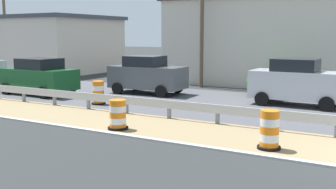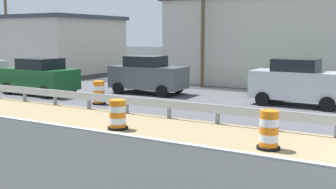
% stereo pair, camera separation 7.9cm
% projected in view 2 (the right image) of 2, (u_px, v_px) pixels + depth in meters
% --- Properties ---
extents(traffic_barrel_nearest, '(0.66, 0.66, 1.11)m').
position_uv_depth(traffic_barrel_nearest, '(269.00, 132.00, 11.55)').
color(traffic_barrel_nearest, orange).
rests_on(traffic_barrel_nearest, ground).
extents(traffic_barrel_close, '(0.70, 0.70, 1.01)m').
position_uv_depth(traffic_barrel_close, '(118.00, 116.00, 14.02)').
color(traffic_barrel_close, orange).
rests_on(traffic_barrel_close, ground).
extents(traffic_barrel_mid, '(0.65, 0.65, 1.08)m').
position_uv_depth(traffic_barrel_mid, '(99.00, 94.00, 19.04)').
color(traffic_barrel_mid, orange).
rests_on(traffic_barrel_mid, ground).
extents(car_mid_far_lane, '(2.21, 4.15, 2.06)m').
position_uv_depth(car_mid_far_lane, '(148.00, 75.00, 22.41)').
color(car_mid_far_lane, '#4C5156').
rests_on(car_mid_far_lane, ground).
extents(car_trailing_far_lane, '(2.20, 4.41, 1.95)m').
position_uv_depth(car_trailing_far_lane, '(39.00, 76.00, 22.13)').
color(car_trailing_far_lane, '#195128').
rests_on(car_trailing_far_lane, ground).
extents(car_distant_a, '(1.98, 4.23, 2.13)m').
position_uv_depth(car_distant_a, '(299.00, 83.00, 18.54)').
color(car_distant_a, silver).
rests_on(car_distant_a, ground).
extents(roadside_shop_near, '(8.56, 13.04, 5.66)m').
position_uv_depth(roadside_shop_near, '(275.00, 40.00, 27.42)').
color(roadside_shop_near, beige).
rests_on(roadside_shop_near, ground).
extents(roadside_shop_far, '(8.79, 13.51, 4.76)m').
position_uv_depth(roadside_shop_far, '(39.00, 44.00, 36.74)').
color(roadside_shop_far, beige).
rests_on(roadside_shop_far, ground).
extents(utility_pole_near, '(0.24, 1.80, 8.77)m').
position_uv_depth(utility_pole_near, '(203.00, 12.00, 24.60)').
color(utility_pole_near, brown).
rests_on(utility_pole_near, ground).
extents(utility_pole_mid, '(0.24, 1.80, 8.04)m').
position_uv_depth(utility_pole_mid, '(6.00, 23.00, 34.82)').
color(utility_pole_mid, brown).
rests_on(utility_pole_mid, ground).
extents(bush_roadside, '(2.58, 2.58, 1.48)m').
position_uv_depth(bush_roadside, '(272.00, 83.00, 21.30)').
color(bush_roadside, '#286028').
rests_on(bush_roadside, ground).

